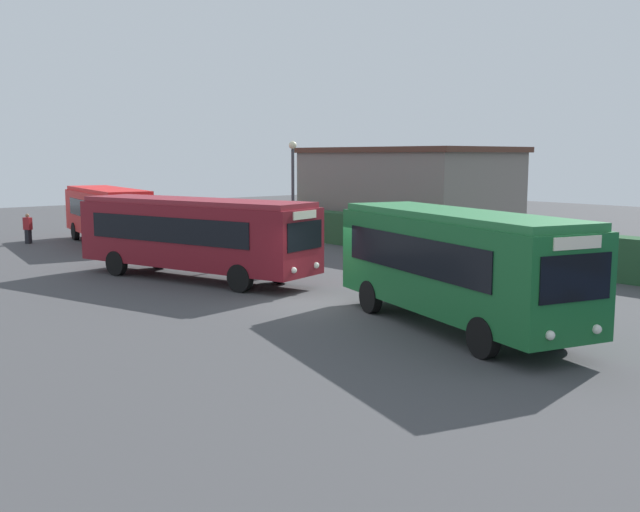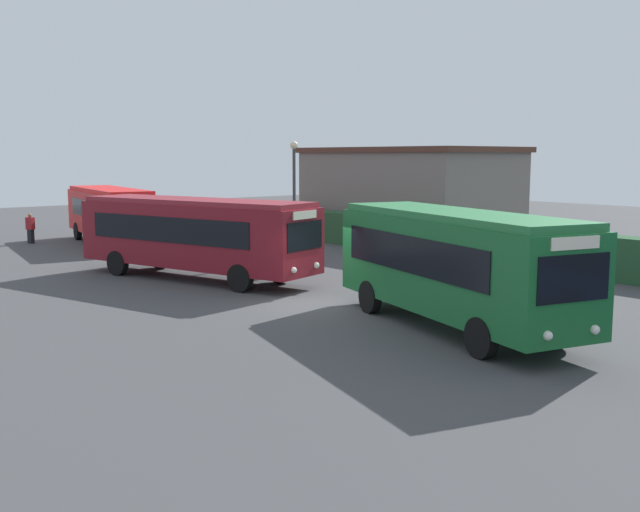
% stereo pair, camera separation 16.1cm
% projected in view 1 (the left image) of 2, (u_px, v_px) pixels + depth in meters
% --- Properties ---
extents(ground_plane, '(105.01, 105.01, 0.00)m').
position_uv_depth(ground_plane, '(320.00, 304.00, 23.50)').
color(ground_plane, '#424244').
extents(bus_red, '(9.72, 4.05, 3.03)m').
position_uv_depth(bus_red, '(108.00, 212.00, 39.41)').
color(bus_red, red).
rests_on(bus_red, ground_plane).
extents(bus_maroon, '(10.65, 5.10, 3.12)m').
position_uv_depth(bus_maroon, '(195.00, 233.00, 28.04)').
color(bus_maroon, maroon).
rests_on(bus_maroon, ground_plane).
extents(bus_green, '(9.26, 4.84, 3.26)m').
position_uv_depth(bus_green, '(456.00, 262.00, 19.94)').
color(bus_green, '#19602D').
rests_on(bus_green, ground_plane).
extents(person_left, '(0.52, 0.42, 1.64)m').
position_uv_depth(person_left, '(28.00, 228.00, 39.70)').
color(person_left, black).
rests_on(person_left, ground_plane).
extents(person_center, '(0.51, 0.49, 1.84)m').
position_uv_depth(person_center, '(282.00, 251.00, 29.28)').
color(person_center, silver).
rests_on(person_center, ground_plane).
extents(hedge_row, '(64.51, 1.15, 1.71)m').
position_uv_depth(hedge_row, '(527.00, 249.00, 30.89)').
color(hedge_row, '#264D2D').
rests_on(hedge_row, ground_plane).
extents(depot_building, '(11.77, 7.40, 5.24)m').
position_uv_depth(depot_building, '(407.00, 193.00, 41.87)').
color(depot_building, slate).
rests_on(depot_building, ground_plane).
extents(lamppost, '(0.36, 0.36, 5.42)m').
position_uv_depth(lamppost, '(293.00, 186.00, 33.16)').
color(lamppost, '#38383D').
rests_on(lamppost, ground_plane).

